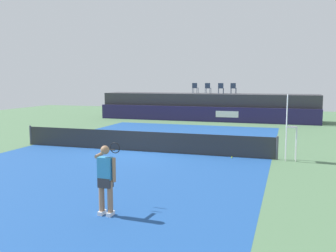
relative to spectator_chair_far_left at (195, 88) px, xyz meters
name	(u,v)px	position (x,y,z in m)	size (l,w,h in m)	color
ground_plane	(161,141)	(1.16, -12.51, -2.69)	(48.00, 48.00, 0.00)	#4C704C
court_inner	(141,151)	(1.16, -15.51, -2.69)	(12.00, 22.00, 0.00)	#1C478C
sponsor_wall	(203,114)	(1.17, -2.01, -2.09)	(18.00, 0.22, 1.20)	#231E4C
spectator_platform	(208,106)	(1.16, -0.21, -1.59)	(18.00, 2.80, 2.20)	#38383D
spectator_chair_far_left	(195,88)	(0.00, 0.00, 0.00)	(0.47, 0.47, 0.89)	#2D3D56
spectator_chair_left	(208,88)	(1.18, -0.26, 0.00)	(0.46, 0.46, 0.89)	#2D3D56
spectator_chair_center	(221,88)	(2.28, -0.27, 0.00)	(0.47, 0.47, 0.89)	#2D3D56
spectator_chair_right	(233,88)	(3.28, 0.00, 0.00)	(0.46, 0.46, 0.89)	#2D3D56
umpire_chair	(289,123)	(7.80, -15.51, -1.11)	(0.46, 0.46, 2.76)	white
tennis_net	(141,141)	(1.16, -15.51, -2.22)	(12.40, 0.02, 0.95)	#2D2D2D
net_post_near	(31,135)	(-5.04, -15.51, -2.19)	(0.10, 0.10, 1.00)	#4C4C51
net_post_far	(277,148)	(7.36, -15.51, -2.19)	(0.10, 0.10, 1.00)	#4C4C51
tennis_player	(106,177)	(3.50, -23.72, -1.73)	(0.65, 1.14, 1.77)	white
tennis_ball	(232,157)	(5.50, -15.82, -2.66)	(0.07, 0.07, 0.07)	#D8EA33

